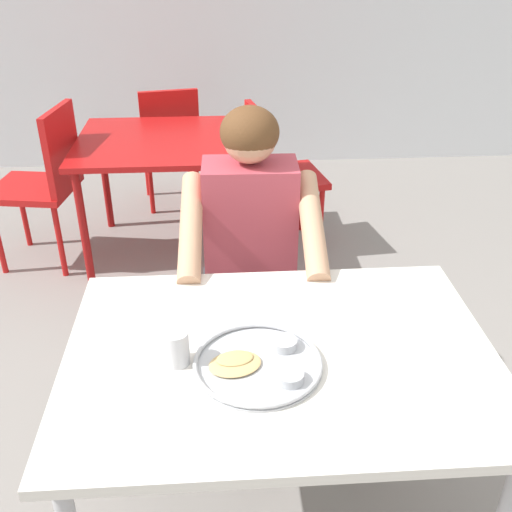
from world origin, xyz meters
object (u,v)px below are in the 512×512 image
Objects in this scene: drinking_cup at (176,347)px; chair_red_left at (46,177)px; thali_tray at (259,363)px; table_background_red at (163,152)px; table_foreground at (280,374)px; chair_foreground at (249,270)px; chair_red_right at (274,169)px; diner_foreground at (251,247)px; chair_red_far at (170,139)px.

drinking_cup is 0.11× the size of chair_red_left.
thali_tray is 2.05m from table_background_red.
chair_red_left is at bearing -173.60° from table_background_red.
table_foreground is at bearing -76.91° from table_background_red.
chair_red_right is at bearing 79.40° from chair_foreground.
chair_red_left is at bearing 136.12° from chair_foreground.
diner_foreground is 1.46× the size of chair_red_far.
diner_foreground reaches higher than table_background_red.
drinking_cup is 0.11× the size of chair_red_right.
drinking_cup and chair_foreground have the same top height.
chair_foreground is 1.79m from chair_red_far.
chair_foreground is 0.31m from diner_foreground.
chair_foreground is 1.13m from chair_red_right.
table_background_red is 0.67m from chair_red_far.
chair_red_right is at bearing 77.54° from drinking_cup.
chair_foreground reaches higher than chair_red_far.
diner_foreground reaches higher than chair_red_far.
thali_tray reaches higher than table_foreground.
chair_red_right is 1.04× the size of chair_red_far.
chair_red_far is (-0.43, 1.74, -0.01)m from chair_foreground.
chair_red_right is 0.90m from chair_red_far.
chair_foreground is at bearing -43.88° from chair_red_left.
chair_red_left is (-1.06, 1.02, 0.03)m from chair_foreground.
chair_red_far is (-0.43, 1.96, -0.24)m from diner_foreground.
drinking_cup reaches higher than table_foreground.
drinking_cup is 2.07m from chair_red_right.
table_background_red is at bearing 6.40° from chair_red_left.
chair_foreground reaches higher than table_foreground.
chair_red_right reaches higher than table_foreground.
diner_foreground is at bearing -99.08° from chair_red_right.
table_background_red is 0.65m from chair_red_left.
diner_foreground is at bearing 71.16° from drinking_cup.
thali_tray is 0.35× the size of table_background_red.
chair_red_right is (0.44, 2.00, -0.30)m from drinking_cup.
table_background_red is (-0.18, 1.98, -0.19)m from drinking_cup.
thali_tray is 2.71m from chair_red_far.
drinking_cup is 0.08× the size of diner_foreground.
diner_foreground reaches higher than thali_tray.
chair_red_right is (0.63, 0.02, -0.12)m from table_background_red.
chair_red_far is at bearing 100.13° from table_foreground.
chair_foreground is (0.23, 0.89, -0.32)m from drinking_cup.
chair_red_right reaches higher than chair_red_far.
diner_foreground is (0.02, 0.70, -0.05)m from thali_tray.
diner_foreground is 1.37m from table_background_red.
drinking_cup is at bearing -85.75° from chair_red_far.
table_background_red is 1.09× the size of chair_red_right.
table_foreground is 1.99m from chair_red_right.
chair_foreground reaches higher than table_background_red.
thali_tray is 0.37× the size of chair_red_left.
thali_tray is at bearing -81.37° from chair_red_far.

